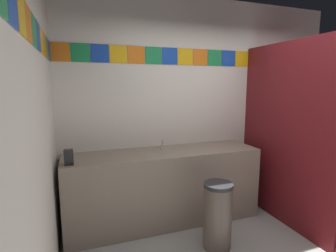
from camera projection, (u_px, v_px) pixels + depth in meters
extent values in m
cube|color=silver|center=(205.00, 105.00, 3.64)|extent=(3.89, 0.08, 2.83)
cube|color=orange|center=(60.00, 52.00, 2.89)|extent=(0.21, 0.01, 0.21)
cube|color=#1E8C4C|center=(80.00, 53.00, 2.96)|extent=(0.21, 0.01, 0.21)
cube|color=#1947B7|center=(100.00, 53.00, 3.03)|extent=(0.21, 0.01, 0.21)
cube|color=yellow|center=(119.00, 54.00, 3.10)|extent=(0.21, 0.01, 0.21)
cube|color=orange|center=(136.00, 55.00, 3.17)|extent=(0.21, 0.01, 0.21)
cube|color=#1E8C4C|center=(153.00, 55.00, 3.24)|extent=(0.21, 0.01, 0.21)
cube|color=#1947B7|center=(170.00, 56.00, 3.31)|extent=(0.21, 0.01, 0.21)
cube|color=yellow|center=(185.00, 57.00, 3.38)|extent=(0.21, 0.01, 0.21)
cube|color=orange|center=(200.00, 57.00, 3.46)|extent=(0.21, 0.01, 0.21)
cube|color=#1E8C4C|center=(215.00, 58.00, 3.53)|extent=(0.21, 0.01, 0.21)
cube|color=#1947B7|center=(228.00, 58.00, 3.60)|extent=(0.21, 0.01, 0.21)
cube|color=yellow|center=(242.00, 59.00, 3.67)|extent=(0.21, 0.01, 0.21)
cube|color=orange|center=(254.00, 59.00, 3.74)|extent=(0.21, 0.01, 0.21)
cube|color=#1E8C4C|center=(267.00, 60.00, 3.81)|extent=(0.21, 0.01, 0.21)
cube|color=#1947B7|center=(279.00, 60.00, 3.88)|extent=(0.21, 0.01, 0.21)
cube|color=yellow|center=(290.00, 61.00, 3.95)|extent=(0.21, 0.01, 0.21)
cube|color=orange|center=(301.00, 61.00, 4.02)|extent=(0.21, 0.01, 0.21)
cube|color=#1E8C4C|center=(312.00, 62.00, 4.10)|extent=(0.21, 0.01, 0.21)
cube|color=silver|center=(22.00, 138.00, 1.43)|extent=(0.08, 3.25, 2.83)
cube|color=#1947B7|center=(12.00, 2.00, 1.14)|extent=(0.01, 0.21, 0.21)
cube|color=yellow|center=(21.00, 14.00, 1.35)|extent=(0.01, 0.21, 0.21)
cube|color=orange|center=(28.00, 24.00, 1.55)|extent=(0.01, 0.21, 0.21)
cube|color=#1E8C4C|center=(34.00, 31.00, 1.75)|extent=(0.01, 0.21, 0.21)
cube|color=#1947B7|center=(38.00, 36.00, 1.95)|extent=(0.01, 0.21, 0.21)
cube|color=yellow|center=(41.00, 41.00, 2.15)|extent=(0.01, 0.21, 0.21)
cube|color=orange|center=(44.00, 44.00, 2.35)|extent=(0.01, 0.21, 0.21)
cube|color=#1E8C4C|center=(47.00, 48.00, 2.56)|extent=(0.01, 0.21, 0.21)
cube|color=#1947B7|center=(49.00, 50.00, 2.76)|extent=(0.01, 0.21, 0.21)
cube|color=gray|center=(164.00, 187.00, 3.23)|extent=(2.36, 0.61, 0.90)
cube|color=gray|center=(157.00, 149.00, 3.44)|extent=(2.36, 0.03, 0.08)
cylinder|color=white|center=(165.00, 157.00, 3.14)|extent=(0.34, 0.34, 0.10)
cylinder|color=silver|center=(161.00, 147.00, 3.26)|extent=(0.04, 0.04, 0.05)
cylinder|color=silver|center=(163.00, 143.00, 3.20)|extent=(0.02, 0.06, 0.09)
cube|color=black|center=(69.00, 157.00, 2.62)|extent=(0.09, 0.07, 0.16)
cylinder|color=black|center=(69.00, 164.00, 2.59)|extent=(0.02, 0.02, 0.03)
cube|color=maroon|center=(285.00, 135.00, 3.15)|extent=(0.04, 1.54, 2.21)
cylinder|color=white|center=(299.00, 191.00, 3.73)|extent=(0.38, 0.38, 0.40)
torus|color=white|center=(300.00, 176.00, 3.69)|extent=(0.39, 0.39, 0.05)
cube|color=white|center=(289.00, 162.00, 3.86)|extent=(0.34, 0.17, 0.34)
cylinder|color=brown|center=(217.00, 217.00, 2.72)|extent=(0.30, 0.30, 0.66)
cylinder|color=#262628|center=(218.00, 185.00, 2.66)|extent=(0.30, 0.30, 0.04)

